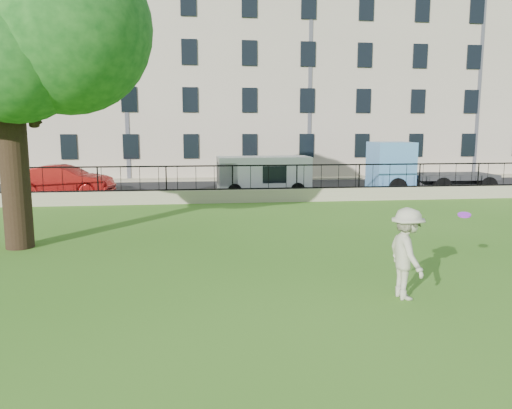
{
  "coord_description": "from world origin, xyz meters",
  "views": [
    {
      "loc": [
        -1.69,
        -10.71,
        3.44
      ],
      "look_at": [
        0.05,
        3.5,
        1.22
      ],
      "focal_mm": 35.0,
      "sensor_mm": 36.0,
      "label": 1
    }
  ],
  "objects": [
    {
      "name": "sidewalk",
      "position": [
        0.0,
        21.9,
        0.06
      ],
      "size": [
        60.0,
        1.4,
        0.12
      ],
      "primitive_type": "cube",
      "color": "tan",
      "rests_on": "ground"
    },
    {
      "name": "ground",
      "position": [
        0.0,
        0.0,
        0.0
      ],
      "size": [
        120.0,
        120.0,
        0.0
      ],
      "primitive_type": "plane",
      "color": "#376E1A",
      "rests_on": "ground"
    },
    {
      "name": "man",
      "position": [
        2.5,
        -1.41,
        0.93
      ],
      "size": [
        0.72,
        1.22,
        1.86
      ],
      "primitive_type": "imported",
      "rotation": [
        0.0,
        0.0,
        1.6
      ],
      "color": "#BAB497",
      "rests_on": "ground"
    },
    {
      "name": "building_row",
      "position": [
        0.0,
        27.57,
        6.92
      ],
      "size": [
        56.4,
        10.4,
        13.8
      ],
      "color": "beige",
      "rests_on": "ground"
    },
    {
      "name": "blue_truck",
      "position": [
        10.7,
        14.4,
        1.33
      ],
      "size": [
        6.4,
        2.36,
        2.67
      ],
      "primitive_type": "cube",
      "rotation": [
        0.0,
        0.0,
        -0.02
      ],
      "color": "#5A96D4",
      "rests_on": "street"
    },
    {
      "name": "street",
      "position": [
        0.0,
        16.7,
        0.01
      ],
      "size": [
        60.0,
        9.0,
        0.01
      ],
      "primitive_type": "cube",
      "color": "black",
      "rests_on": "ground"
    },
    {
      "name": "white_van",
      "position": [
        1.78,
        14.47,
        0.98
      ],
      "size": [
        4.72,
        1.97,
        1.96
      ],
      "primitive_type": "cube",
      "rotation": [
        0.0,
        0.0,
        0.03
      ],
      "color": "white",
      "rests_on": "street"
    },
    {
      "name": "retaining_wall",
      "position": [
        0.0,
        12.0,
        0.3
      ],
      "size": [
        50.0,
        0.4,
        0.6
      ],
      "primitive_type": "cube",
      "color": "tan",
      "rests_on": "ground"
    },
    {
      "name": "red_sedan",
      "position": [
        -8.21,
        15.02,
        0.78
      ],
      "size": [
        4.91,
        2.22,
        1.56
      ],
      "primitive_type": "imported",
      "rotation": [
        0.0,
        0.0,
        1.45
      ],
      "color": "maroon",
      "rests_on": "street"
    },
    {
      "name": "iron_railing",
      "position": [
        0.0,
        12.0,
        1.15
      ],
      "size": [
        50.0,
        0.05,
        1.13
      ],
      "color": "black",
      "rests_on": "retaining_wall"
    },
    {
      "name": "frisbee",
      "position": [
        4.0,
        -0.85,
        1.59
      ],
      "size": [
        0.3,
        0.29,
        0.12
      ],
      "primitive_type": "cylinder",
      "rotation": [
        0.21,
        -0.14,
        0.07
      ],
      "color": "#AF28E5"
    }
  ]
}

